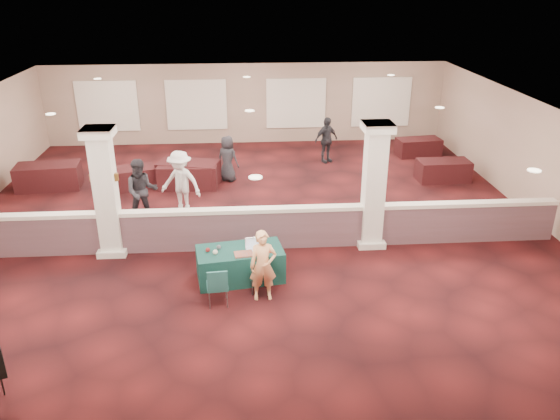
{
  "coord_description": "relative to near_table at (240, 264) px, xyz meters",
  "views": [
    {
      "loc": [
        -0.21,
        -13.89,
        6.43
      ],
      "look_at": [
        0.64,
        -2.0,
        1.24
      ],
      "focal_mm": 35.0,
      "sensor_mm": 36.0,
      "label": 1
    }
  ],
  "objects": [
    {
      "name": "wall_front",
      "position": [
        0.34,
        -5.0,
        1.23
      ],
      "size": [
        16.0,
        0.04,
        3.2
      ],
      "primitive_type": "cube",
      "color": "gray",
      "rests_on": "ground"
    },
    {
      "name": "sconce_right",
      "position": [
        -2.88,
        1.5,
        1.63
      ],
      "size": [
        0.12,
        0.12,
        0.18
      ],
      "color": "brown",
      "rests_on": "column_left"
    },
    {
      "name": "attendee_c",
      "position": [
        3.19,
        8.23,
        0.47
      ],
      "size": [
        1.09,
        0.88,
        1.68
      ],
      "primitive_type": "imported",
      "rotation": [
        0.0,
        0.0,
        0.5
      ],
      "color": "black",
      "rests_on": "ground"
    },
    {
      "name": "wall_right",
      "position": [
        8.34,
        3.0,
        1.23
      ],
      "size": [
        0.04,
        16.0,
        3.2
      ],
      "primitive_type": "cube",
      "color": "gray",
      "rests_on": "ground"
    },
    {
      "name": "screen_glow",
      "position": [
        0.29,
        0.1,
        0.48
      ],
      "size": [
        0.3,
        0.05,
        0.19
      ],
      "primitive_type": "cube",
      "rotation": [
        0.0,
        0.0,
        0.15
      ],
      "color": "#B0BCD3",
      "rests_on": "near_table"
    },
    {
      "name": "attendee_b",
      "position": [
        -1.66,
        3.85,
        0.57
      ],
      "size": [
        1.32,
        0.96,
        1.88
      ],
      "primitive_type": "imported",
      "rotation": [
        0.0,
        0.0,
        -0.38
      ],
      "color": "beige",
      "rests_on": "ground"
    },
    {
      "name": "knitting",
      "position": [
        0.09,
        -0.24,
        0.38
      ],
      "size": [
        0.44,
        0.36,
        0.03
      ],
      "primitive_type": "cube",
      "rotation": [
        0.0,
        0.0,
        0.15
      ],
      "color": "#B53E1D",
      "rests_on": "near_table"
    },
    {
      "name": "far_table_back_center",
      "position": [
        -1.66,
        6.2,
        0.02
      ],
      "size": [
        2.12,
        1.44,
        0.78
      ],
      "primitive_type": "cube",
      "rotation": [
        0.0,
        0.0,
        -0.27
      ],
      "color": "black",
      "rests_on": "ground"
    },
    {
      "name": "woman",
      "position": [
        0.49,
        -0.86,
        0.42
      ],
      "size": [
        0.59,
        0.41,
        1.58
      ],
      "primitive_type": "imported",
      "rotation": [
        0.0,
        0.0,
        0.06
      ],
      "color": "#FCAF6D",
      "rests_on": "ground"
    },
    {
      "name": "far_table_front_center",
      "position": [
        -1.66,
        6.0,
        0.01
      ],
      "size": [
        1.93,
        1.03,
        0.77
      ],
      "primitive_type": "cube",
      "rotation": [
        0.0,
        0.0,
        -0.05
      ],
      "color": "black",
      "rests_on": "ground"
    },
    {
      "name": "conf_chair_main",
      "position": [
        0.43,
        -0.66,
        0.11
      ],
      "size": [
        0.46,
        0.47,
        0.81
      ],
      "rotation": [
        0.0,
        0.0,
        -0.16
      ],
      "color": "#1D5156",
      "rests_on": "ground"
    },
    {
      "name": "conf_chair_side",
      "position": [
        -0.47,
        -1.1,
        0.15
      ],
      "size": [
        0.48,
        0.48,
        0.88
      ],
      "rotation": [
        0.0,
        0.0,
        0.09
      ],
      "color": "#1D5156",
      "rests_on": "ground"
    },
    {
      "name": "yarn_grey",
      "position": [
        -0.47,
        0.05,
        0.42
      ],
      "size": [
        0.11,
        0.11,
        0.11
      ],
      "primitive_type": "sphere",
      "color": "#434347",
      "rests_on": "near_table"
    },
    {
      "name": "far_table_back_right",
      "position": [
        6.84,
        8.75,
        -0.04
      ],
      "size": [
        1.71,
        0.99,
        0.66
      ],
      "primitive_type": "cube",
      "rotation": [
        0.0,
        0.0,
        0.11
      ],
      "color": "black",
      "rests_on": "ground"
    },
    {
      "name": "ground",
      "position": [
        0.34,
        3.0,
        -0.37
      ],
      "size": [
        16.0,
        16.0,
        0.0
      ],
      "primitive_type": "plane",
      "color": "#441112",
      "rests_on": "ground"
    },
    {
      "name": "partition_wall",
      "position": [
        0.34,
        1.5,
        0.2
      ],
      "size": [
        15.6,
        0.28,
        1.1
      ],
      "color": "brown",
      "rests_on": "ground"
    },
    {
      "name": "yarn_red",
      "position": [
        -0.71,
        -0.05,
        0.42
      ],
      "size": [
        0.1,
        0.1,
        0.1
      ],
      "primitive_type": "sphere",
      "color": "maroon",
      "rests_on": "near_table"
    },
    {
      "name": "attendee_d",
      "position": [
        -0.38,
        6.5,
        0.4
      ],
      "size": [
        0.86,
        0.74,
        1.54
      ],
      "primitive_type": "imported",
      "rotation": [
        0.0,
        0.0,
        2.61
      ],
      "color": "black",
      "rests_on": "ground"
    },
    {
      "name": "column_right",
      "position": [
        3.34,
        1.5,
        1.27
      ],
      "size": [
        0.72,
        0.72,
        3.2
      ],
      "color": "silver",
      "rests_on": "ground"
    },
    {
      "name": "far_table_back_left",
      "position": [
        -6.16,
        6.2,
        0.03
      ],
      "size": [
        2.06,
        1.18,
        0.8
      ],
      "primitive_type": "cube",
      "rotation": [
        0.0,
        0.0,
        0.1
      ],
      "color": "black",
      "rests_on": "ground"
    },
    {
      "name": "yarn_cream",
      "position": [
        -0.54,
        -0.18,
        0.42
      ],
      "size": [
        0.11,
        0.11,
        0.11
      ],
      "primitive_type": "sphere",
      "color": "beige",
      "rests_on": "near_table"
    },
    {
      "name": "scissors",
      "position": [
        0.69,
        -0.18,
        0.38
      ],
      "size": [
        0.12,
        0.05,
        0.01
      ],
      "primitive_type": "cube",
      "rotation": [
        0.0,
        0.0,
        0.15
      ],
      "color": "red",
      "rests_on": "near_table"
    },
    {
      "name": "laptop_screen",
      "position": [
        0.29,
        0.11,
        0.5
      ],
      "size": [
        0.33,
        0.06,
        0.22
      ],
      "primitive_type": "cube",
      "rotation": [
        0.0,
        0.0,
        0.15
      ],
      "color": "silver",
      "rests_on": "near_table"
    },
    {
      "name": "far_table_front_right",
      "position": [
        6.84,
        6.0,
        -0.02
      ],
      "size": [
        1.73,
        0.89,
        0.69
      ],
      "primitive_type": "cube",
      "rotation": [
        0.0,
        0.0,
        0.02
      ],
      "color": "black",
      "rests_on": "ground"
    },
    {
      "name": "near_table",
      "position": [
        0.0,
        0.0,
        0.0
      ],
      "size": [
        2.04,
        1.23,
        0.74
      ],
      "primitive_type": "cube",
      "rotation": [
        0.0,
        0.0,
        0.15
      ],
      "color": "#0D3228",
      "rests_on": "ground"
    },
    {
      "name": "laptop_base",
      "position": [
        0.31,
        -0.01,
        0.38
      ],
      "size": [
        0.36,
        0.28,
        0.02
      ],
      "primitive_type": "cube",
      "rotation": [
        0.0,
        0.0,
        0.15
      ],
      "color": "silver",
      "rests_on": "near_table"
    },
    {
      "name": "far_table_front_left",
      "position": [
        -3.56,
        6.0,
        -0.03
      ],
      "size": [
        1.85,
        1.33,
        0.68
      ],
      "primitive_type": "cube",
      "rotation": [
        0.0,
        0.0,
        0.33
      ],
      "color": "black",
      "rests_on": "ground"
    },
    {
      "name": "sconce_left",
      "position": [
        -3.44,
        1.5,
        1.63
      ],
      "size": [
        0.12,
        0.12,
        0.18
      ],
      "color": "brown",
      "rests_on": "column_left"
    },
    {
      "name": "wall_back",
      "position": [
        0.34,
        11.0,
        1.23
      ],
      "size": [
        16.0,
        0.04,
        3.2
      ],
      "primitive_type": "cube",
      "color": "gray",
      "rests_on": "ground"
    },
    {
      "name": "column_left",
      "position": [
        -3.16,
        1.5,
        1.27
      ],
      "size": [
        0.72,
        0.72,
        3.2
      ],
      "color": "silver",
      "rests_on": "ground"
    },
    {
      "name": "ceiling",
      "position": [
        0.34,
        3.0,
        2.83
      ],
      "size": [
        16.0,
        16.0,
        0.02
      ],
      "primitive_type": "cube",
      "color": "silver",
      "rests_on": "wall_back"
    },
    {
      "name": "attendee_a",
      "position": [
        -2.68,
        3.31,
        0.55
      ],
      "size": [
        0.95,
        0.63,
        1.84
      ],
      "primitive_type": "imported",
      "rotation": [
        0.0,
        0.0,
        0.17
      ],
      "color": "black",
      "rests_on": "ground"
    }
  ]
}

